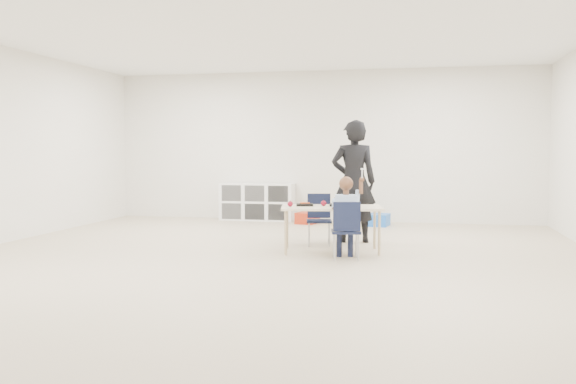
% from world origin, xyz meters
% --- Properties ---
extents(room, '(9.00, 9.02, 2.80)m').
position_xyz_m(room, '(0.00, 0.00, 1.40)').
color(room, '#C5B597').
rests_on(room, ground).
extents(table, '(1.39, 0.87, 0.59)m').
position_xyz_m(table, '(0.68, 1.00, 0.30)').
color(table, beige).
rests_on(table, ground).
extents(chair_near, '(0.40, 0.38, 0.71)m').
position_xyz_m(chair_near, '(0.93, 0.49, 0.36)').
color(chair_near, black).
rests_on(chair_near, ground).
extents(chair_far, '(0.40, 0.38, 0.71)m').
position_xyz_m(chair_far, '(0.44, 1.51, 0.36)').
color(chair_far, black).
rests_on(chair_far, ground).
extents(child, '(0.55, 0.55, 1.12)m').
position_xyz_m(child, '(0.93, 0.49, 0.56)').
color(child, '#A4BCDE').
rests_on(child, chair_near).
extents(lunch_tray_near, '(0.25, 0.20, 0.03)m').
position_xyz_m(lunch_tray_near, '(0.76, 1.07, 0.61)').
color(lunch_tray_near, black).
rests_on(lunch_tray_near, table).
extents(lunch_tray_far, '(0.25, 0.20, 0.03)m').
position_xyz_m(lunch_tray_far, '(0.33, 1.01, 0.61)').
color(lunch_tray_far, black).
rests_on(lunch_tray_far, table).
extents(milk_carton, '(0.08, 0.08, 0.10)m').
position_xyz_m(milk_carton, '(0.75, 0.87, 0.64)').
color(milk_carton, white).
rests_on(milk_carton, table).
extents(bread_roll, '(0.09, 0.09, 0.07)m').
position_xyz_m(bread_roll, '(0.95, 0.95, 0.63)').
color(bread_roll, '#B28C49').
rests_on(bread_roll, table).
extents(apple_near, '(0.07, 0.07, 0.07)m').
position_xyz_m(apple_near, '(0.57, 1.04, 0.63)').
color(apple_near, maroon).
rests_on(apple_near, table).
extents(apple_far, '(0.07, 0.07, 0.07)m').
position_xyz_m(apple_far, '(0.16, 0.86, 0.63)').
color(apple_far, maroon).
rests_on(apple_far, table).
extents(cubby_shelf, '(1.40, 0.40, 0.70)m').
position_xyz_m(cubby_shelf, '(-1.20, 4.28, 0.35)').
color(cubby_shelf, white).
rests_on(cubby_shelf, ground).
extents(adult, '(0.70, 0.52, 1.75)m').
position_xyz_m(adult, '(0.87, 1.92, 0.88)').
color(adult, black).
rests_on(adult, ground).
extents(bin_red, '(0.42, 0.49, 0.20)m').
position_xyz_m(bin_red, '(-0.18, 3.96, 0.10)').
color(bin_red, '#AF2911').
rests_on(bin_red, ground).
extents(bin_yellow, '(0.35, 0.44, 0.21)m').
position_xyz_m(bin_yellow, '(0.50, 3.84, 0.11)').
color(bin_yellow, '#FDF71A').
rests_on(bin_yellow, ground).
extents(bin_blue, '(0.39, 0.47, 0.21)m').
position_xyz_m(bin_blue, '(1.11, 3.89, 0.10)').
color(bin_blue, blue).
rests_on(bin_blue, ground).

